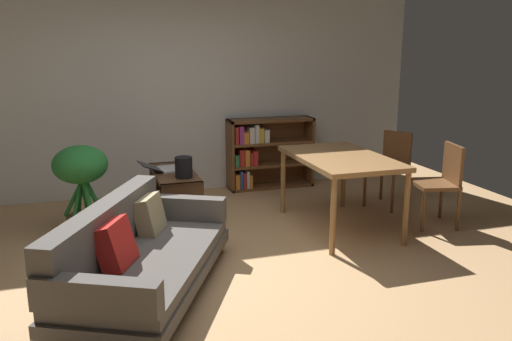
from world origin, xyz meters
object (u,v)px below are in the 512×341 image
(media_console, at_px, (175,197))
(desk_speaker, at_px, (184,167))
(open_laptop, at_px, (163,168))
(dining_chair_near, at_px, (391,164))
(potted_floor_plant, at_px, (81,176))
(bookshelf, at_px, (263,152))
(dining_chair_far, at_px, (441,179))
(fabric_couch, at_px, (137,253))
(dining_table, at_px, (340,163))

(media_console, xyz_separation_m, desk_speaker, (0.06, -0.28, 0.40))
(open_laptop, bearing_deg, dining_chair_near, -6.89)
(potted_floor_plant, xyz_separation_m, dining_chair_near, (3.55, -0.07, -0.10))
(media_console, distance_m, bookshelf, 1.73)
(desk_speaker, relative_size, dining_chair_far, 0.25)
(bookshelf, bearing_deg, fabric_couch, -125.88)
(desk_speaker, bearing_deg, fabric_couch, -114.61)
(dining_table, bearing_deg, dining_chair_far, -12.67)
(fabric_couch, bearing_deg, potted_floor_plant, 105.21)
(dining_chair_near, xyz_separation_m, dining_chair_far, (0.12, -0.80, -0.00))
(potted_floor_plant, distance_m, bookshelf, 2.62)
(desk_speaker, height_order, potted_floor_plant, potted_floor_plant)
(dining_table, relative_size, dining_chair_near, 1.59)
(potted_floor_plant, distance_m, dining_chair_far, 3.78)
(dining_chair_near, distance_m, bookshelf, 1.74)
(desk_speaker, height_order, dining_table, dining_table)
(open_laptop, bearing_deg, bookshelf, 31.93)
(open_laptop, bearing_deg, fabric_couch, -104.53)
(open_laptop, distance_m, dining_chair_near, 2.71)
(dining_chair_near, bearing_deg, bookshelf, 134.34)
(dining_table, height_order, dining_chair_far, dining_chair_far)
(potted_floor_plant, xyz_separation_m, bookshelf, (2.34, 1.17, -0.13))
(open_laptop, xyz_separation_m, dining_chair_near, (2.69, -0.33, -0.07))
(potted_floor_plant, distance_m, dining_table, 2.67)
(dining_table, height_order, dining_chair_near, dining_chair_near)
(dining_chair_far, height_order, bookshelf, bookshelf)
(dining_table, bearing_deg, fabric_couch, -158.36)
(fabric_couch, height_order, media_console, fabric_couch)
(dining_chair_near, xyz_separation_m, bookshelf, (-1.22, 1.25, -0.03))
(fabric_couch, height_order, dining_chair_near, dining_chair_near)
(dining_table, bearing_deg, media_console, 154.63)
(fabric_couch, xyz_separation_m, open_laptop, (0.45, 1.75, 0.26))
(open_laptop, xyz_separation_m, bookshelf, (1.48, 0.92, -0.10))
(fabric_couch, distance_m, dining_table, 2.38)
(desk_speaker, xyz_separation_m, dining_chair_far, (2.65, -0.73, -0.16))
(media_console, bearing_deg, open_laptop, 134.35)
(dining_chair_near, bearing_deg, potted_floor_plant, 178.81)
(open_laptop, relative_size, desk_speaker, 2.24)
(media_console, distance_m, dining_table, 1.85)
(potted_floor_plant, distance_m, dining_chair_near, 3.56)
(fabric_couch, height_order, dining_chair_far, dining_chair_far)
(media_console, height_order, open_laptop, open_laptop)
(open_laptop, height_order, desk_speaker, desk_speaker)
(fabric_couch, relative_size, dining_chair_near, 2.37)
(desk_speaker, distance_m, potted_floor_plant, 1.04)
(desk_speaker, xyz_separation_m, dining_chair_near, (2.53, 0.07, -0.15))
(desk_speaker, bearing_deg, dining_chair_near, 1.59)
(fabric_couch, xyz_separation_m, bookshelf, (1.93, 2.67, 0.17))
(dining_chair_near, bearing_deg, dining_table, -150.04)
(media_console, xyz_separation_m, dining_table, (1.62, -0.77, 0.44))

